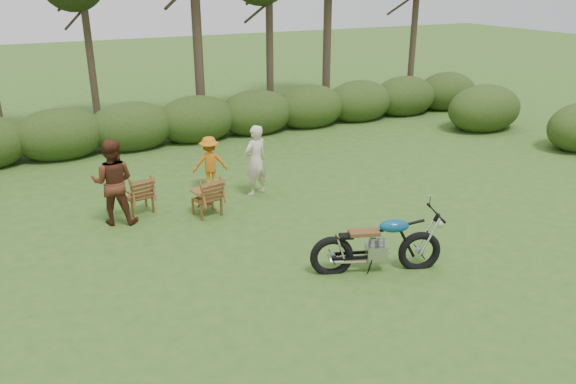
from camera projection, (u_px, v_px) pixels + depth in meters
name	position (u px, v px, depth m)	size (l,w,h in m)	color
ground	(351.00, 262.00, 10.15)	(80.00, 80.00, 0.00)	#2B521B
tree_line	(198.00, 11.00, 17.11)	(22.52, 11.62, 8.14)	#38281E
motorcycle	(375.00, 270.00, 9.87)	(2.19, 0.83, 1.25)	#0D76B4
lawn_chair_right	(208.00, 214.00, 12.15)	(0.60, 0.60, 0.87)	brown
lawn_chair_left	(140.00, 212.00, 12.27)	(0.59, 0.59, 0.86)	brown
side_table	(206.00, 201.00, 12.19)	(0.52, 0.43, 0.53)	#5E2F17
cup	(205.00, 187.00, 12.09)	(0.12, 0.12, 0.09)	beige
adult_a	(256.00, 194.00, 13.27)	(0.61, 0.40, 1.67)	beige
adult_b	(118.00, 222.00, 11.77)	(0.88, 0.68, 1.80)	#4D2416
child	(211.00, 188.00, 13.66)	(0.83, 0.48, 1.29)	#CA6713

